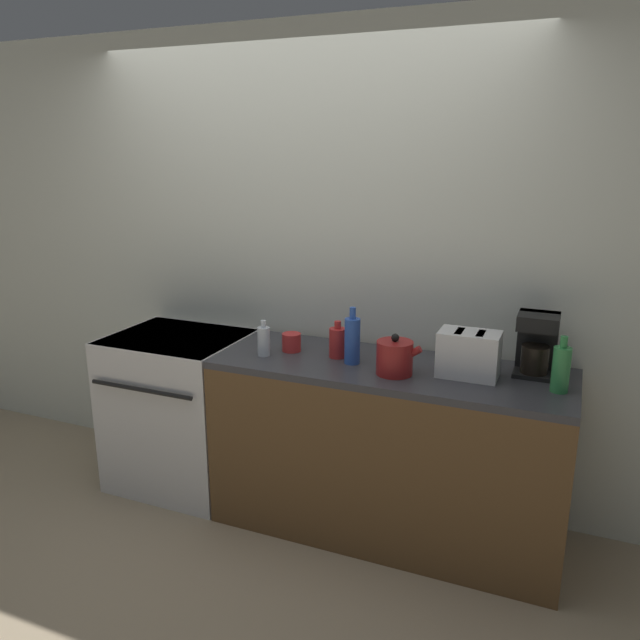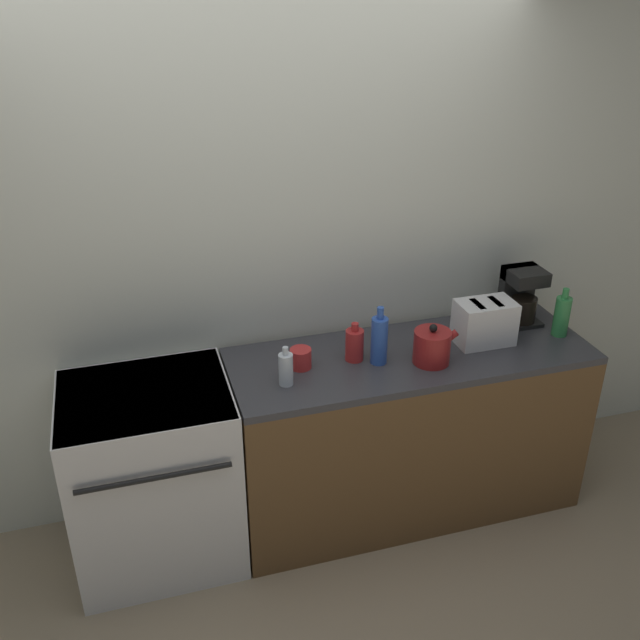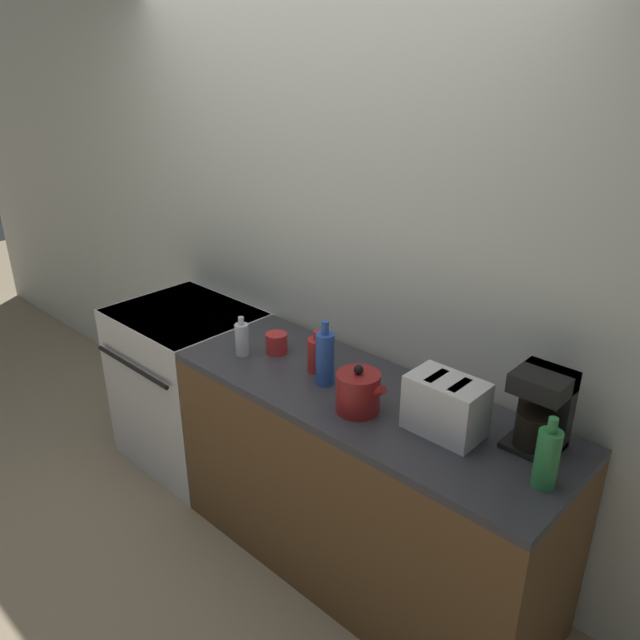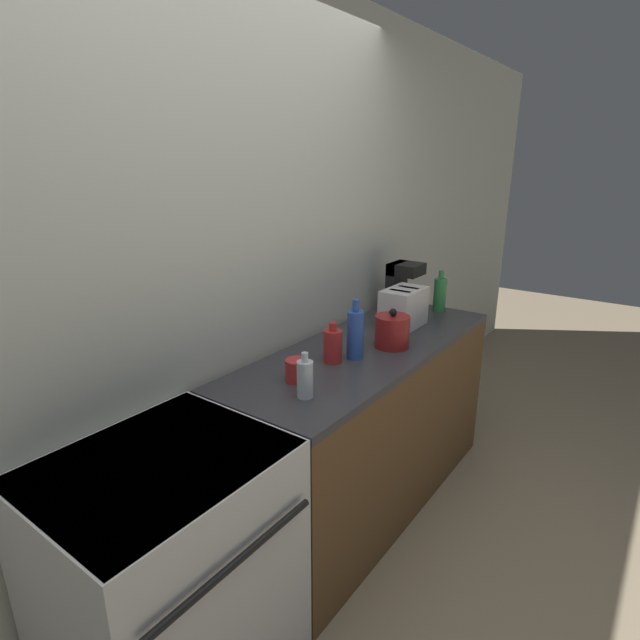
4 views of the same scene
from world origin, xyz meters
TOP-DOWN VIEW (x-y plane):
  - ground_plane at (0.00, 0.00)m, footprint 12.00×12.00m
  - wall_back at (0.00, 0.68)m, footprint 8.00×0.05m
  - stove at (-0.64, 0.31)m, footprint 0.75×0.67m
  - counter_block at (0.63, 0.31)m, footprint 1.76×0.62m
  - kettle at (0.68, 0.21)m, footprint 0.22×0.17m
  - toaster at (1.01, 0.31)m, footprint 0.28×0.18m
  - coffee_maker at (1.29, 0.47)m, footprint 0.18×0.18m
  - bottle_blue at (0.44, 0.27)m, footprint 0.08×0.08m
  - bottle_green at (1.41, 0.27)m, footprint 0.08×0.08m
  - bottle_red at (0.34, 0.33)m, footprint 0.09×0.09m
  - bottle_clear at (-0.02, 0.21)m, footprint 0.07×0.07m
  - cup_red at (0.08, 0.33)m, footprint 0.10×0.10m

SIDE VIEW (x-z plane):
  - ground_plane at x=0.00m, z-range 0.00..0.00m
  - counter_block at x=0.63m, z-range 0.00..0.91m
  - stove at x=-0.64m, z-range 0.01..0.92m
  - cup_red at x=0.08m, z-range 0.91..1.01m
  - bottle_clear at x=-0.02m, z-range 0.90..1.08m
  - bottle_red at x=0.34m, z-range 0.90..1.09m
  - kettle at x=0.68m, z-range 0.89..1.09m
  - bottle_green at x=1.41m, z-range 0.89..1.14m
  - toaster at x=1.01m, z-range 0.91..1.13m
  - bottle_blue at x=0.44m, z-range 0.89..1.18m
  - coffee_maker at x=1.29m, z-range 0.92..1.21m
  - wall_back at x=0.00m, z-range 0.00..2.60m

